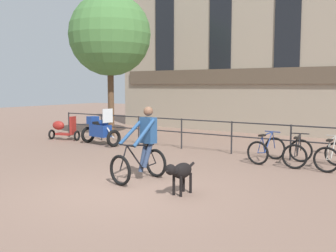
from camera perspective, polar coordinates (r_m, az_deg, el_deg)
ground_plane at (r=8.41m, az=-5.96°, el=-9.17°), size 60.00×60.00×0.00m
canal_railing at (r=12.65m, az=9.23°, el=-0.86°), size 15.05×0.05×1.05m
building_facade at (r=18.16m, az=17.27°, el=13.42°), size 18.00×0.72×9.32m
cyclist_with_bike at (r=9.04m, az=-3.65°, el=-3.13°), size 0.86×1.27×1.70m
dog at (r=7.87m, az=1.76°, el=-6.63°), size 0.30×0.96×0.67m
parked_motorcycle at (r=14.67m, az=-9.83°, el=-0.52°), size 1.73×0.87×1.35m
parked_bicycle_near_lamp at (r=11.58m, az=14.11°, el=-3.34°), size 0.79×1.18×0.86m
parked_bicycle_mid_left at (r=11.32m, az=18.32°, el=-3.67°), size 0.79×1.18×0.86m
parked_bicycle_mid_right at (r=11.12m, az=22.68°, el=-3.99°), size 0.71×1.14×0.86m
parked_scooter at (r=16.30m, az=-14.98°, el=-0.36°), size 1.34×0.68×0.96m
tree_canalside_left at (r=16.99m, az=-8.42°, el=12.93°), size 3.43×3.43×6.00m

